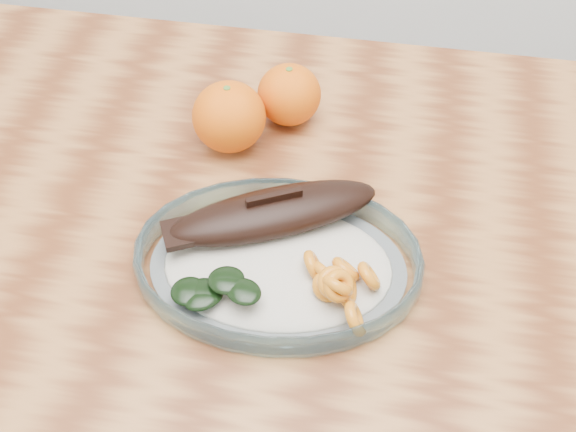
{
  "coord_description": "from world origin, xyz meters",
  "views": [
    {
      "loc": [
        0.13,
        -0.49,
        1.34
      ],
      "look_at": [
        0.04,
        0.03,
        0.77
      ],
      "focal_mm": 45.0,
      "sensor_mm": 36.0,
      "label": 1
    }
  ],
  "objects_px": {
    "plated_meal": "(278,258)",
    "orange_right": "(289,95)",
    "orange_left": "(229,117)",
    "dining_table": "(250,296)"
  },
  "relations": [
    {
      "from": "orange_right",
      "to": "plated_meal",
      "type": "bearing_deg",
      "value": -82.85
    },
    {
      "from": "orange_left",
      "to": "plated_meal",
      "type": "bearing_deg",
      "value": -63.09
    },
    {
      "from": "plated_meal",
      "to": "orange_left",
      "type": "xyz_separation_m",
      "value": [
        -0.09,
        0.18,
        0.03
      ]
    },
    {
      "from": "plated_meal",
      "to": "orange_left",
      "type": "height_order",
      "value": "orange_left"
    },
    {
      "from": "plated_meal",
      "to": "orange_right",
      "type": "relative_size",
      "value": 7.23
    },
    {
      "from": "dining_table",
      "to": "plated_meal",
      "type": "xyz_separation_m",
      "value": [
        0.04,
        -0.03,
        0.12
      ]
    },
    {
      "from": "orange_right",
      "to": "orange_left",
      "type": "bearing_deg",
      "value": -136.27
    },
    {
      "from": "plated_meal",
      "to": "orange_left",
      "type": "distance_m",
      "value": 0.2
    },
    {
      "from": "plated_meal",
      "to": "orange_right",
      "type": "xyz_separation_m",
      "value": [
        -0.03,
        0.24,
        0.02
      ]
    },
    {
      "from": "dining_table",
      "to": "orange_right",
      "type": "bearing_deg",
      "value": 87.0
    }
  ]
}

